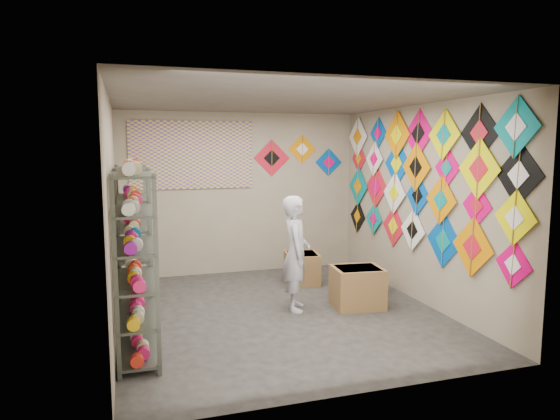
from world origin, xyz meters
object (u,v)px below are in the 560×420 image
object	(u,v)px
shelf_rack_front	(135,265)
carton_c	(302,268)
carton_a	(357,287)
shelf_rack_back	(133,242)
carton_b	(361,279)
shopkeeper	(296,253)

from	to	relation	value
shelf_rack_front	carton_c	size ratio (longest dim) A/B	3.45
carton_a	carton_c	bearing A→B (deg)	109.74
shelf_rack_front	carton_c	distance (m)	3.35
shelf_rack_back	carton_b	xyz separation A→B (m)	(3.19, 0.04, -0.75)
shopkeeper	carton_a	distance (m)	0.97
shelf_rack_front	carton_a	bearing A→B (deg)	15.10
shopkeeper	carton_c	xyz separation A→B (m)	(0.50, 1.17, -0.51)
shelf_rack_front	carton_c	xyz separation A→B (m)	(2.53, 2.08, -0.71)
shelf_rack_front	carton_a	distance (m)	3.03
shelf_rack_front	shelf_rack_back	world-z (taller)	same
shelf_rack_front	carton_a	world-z (taller)	shelf_rack_front
carton_b	shopkeeper	bearing A→B (deg)	-149.01
shelf_rack_back	shelf_rack_front	bearing A→B (deg)	-90.00
carton_a	carton_b	size ratio (longest dim) A/B	1.29
shopkeeper	shelf_rack_back	bearing A→B (deg)	95.89
carton_c	shelf_rack_back	bearing A→B (deg)	-153.51
carton_b	carton_c	world-z (taller)	carton_c
carton_a	carton_b	world-z (taller)	carton_a
shelf_rack_back	carton_b	bearing A→B (deg)	0.74
carton_a	carton_c	size ratio (longest dim) A/B	1.17
carton_a	shelf_rack_front	bearing A→B (deg)	-158.83
carton_a	shelf_rack_back	bearing A→B (deg)	175.48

